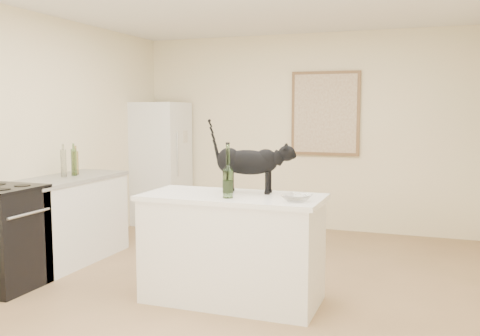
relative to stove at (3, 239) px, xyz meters
name	(u,v)px	position (x,y,z in m)	size (l,w,h in m)	color
floor	(230,291)	(1.95, 0.60, -0.45)	(5.50, 5.50, 0.00)	#A17C55
wall_back	(303,132)	(1.95, 3.35, 0.85)	(4.50, 4.50, 0.00)	#F3EABC
wall_left	(20,140)	(-0.30, 0.60, 0.85)	(5.50, 5.50, 0.00)	#F3EABC
island_base	(232,250)	(2.05, 0.40, -0.02)	(1.44, 0.67, 0.86)	white
island_top	(232,197)	(2.05, 0.40, 0.43)	(1.50, 0.70, 0.04)	white
left_cabinets	(67,221)	(0.00, 0.90, -0.02)	(0.60, 1.40, 0.86)	white
left_countertop	(66,179)	(0.00, 0.90, 0.43)	(0.62, 1.44, 0.04)	gray
stove	(3,239)	(0.00, 0.00, 0.00)	(0.60, 0.60, 0.90)	black
fridge	(160,163)	(0.00, 2.95, 0.40)	(0.68, 0.68, 1.70)	white
artwork_frame	(325,114)	(2.25, 3.32, 1.10)	(0.90, 0.03, 1.10)	brown
artwork_canvas	(325,114)	(2.25, 3.30, 1.10)	(0.82, 0.00, 1.02)	beige
black_cat	(248,166)	(2.13, 0.56, 0.68)	(0.66, 0.20, 0.46)	black
wine_bottle	(228,174)	(2.07, 0.25, 0.64)	(0.08, 0.08, 0.39)	#2F5823
glass_bowl	(297,198)	(2.63, 0.27, 0.48)	(0.22, 0.22, 0.05)	white
fridge_paper	(185,137)	(0.34, 3.05, 0.78)	(0.00, 0.13, 0.17)	beige
counter_bottle_cluster	(71,163)	(-0.01, 1.01, 0.59)	(0.10, 0.28, 0.29)	gray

